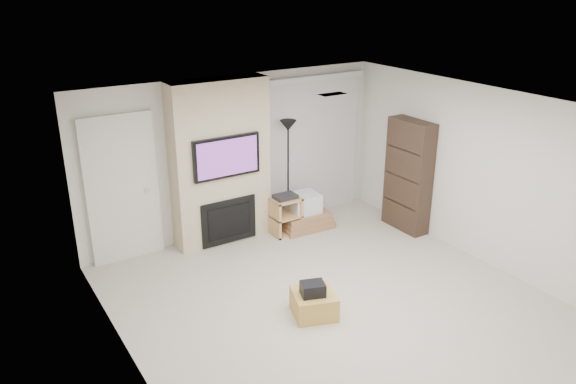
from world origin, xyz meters
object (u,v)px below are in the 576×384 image
av_stand (285,213)px  box_stack (304,214)px  ottoman (314,303)px  floor_lamp (288,144)px  bookshelf (408,176)px

av_stand → box_stack: 0.41m
ottoman → floor_lamp: (1.14, 2.41, 1.24)m
box_stack → bookshelf: bearing=-33.4°
ottoman → av_stand: av_stand is taller
floor_lamp → bookshelf: bookshelf is taller
ottoman → bookshelf: bearing=25.5°
box_stack → floor_lamp: bearing=129.3°
bookshelf → av_stand: bearing=154.1°
box_stack → bookshelf: bookshelf is taller
bookshelf → ottoman: bearing=-154.5°
ottoman → box_stack: size_ratio=0.57×
av_stand → bookshelf: bearing=-25.9°
floor_lamp → av_stand: floor_lamp is taller
floor_lamp → box_stack: size_ratio=2.00×
av_stand → box_stack: (0.39, 0.05, -0.13)m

